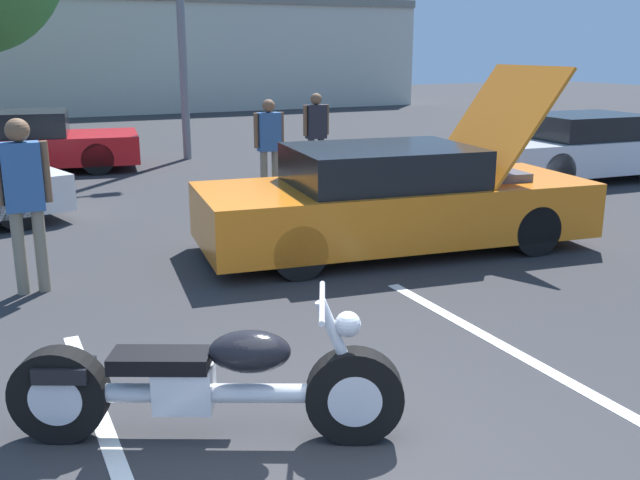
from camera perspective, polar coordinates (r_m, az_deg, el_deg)
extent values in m
cube|color=white|center=(5.74, 18.50, -10.27)|extent=(0.12, 4.76, 0.01)
cube|color=beige|center=(29.25, -23.28, 13.48)|extent=(32.00, 4.00, 4.40)
cylinder|color=black|center=(4.52, 2.78, -12.35)|extent=(0.62, 0.41, 0.61)
cylinder|color=black|center=(4.81, -20.10, -11.55)|extent=(0.62, 0.41, 0.61)
cylinder|color=silver|center=(4.52, 2.78, -12.35)|extent=(0.38, 0.30, 0.33)
cylinder|color=silver|center=(4.81, -20.10, -11.55)|extent=(0.38, 0.30, 0.33)
cylinder|color=silver|center=(4.57, -9.05, -12.00)|extent=(1.45, 0.79, 0.12)
cube|color=silver|center=(4.58, -10.80, -11.49)|extent=(0.43, 0.37, 0.28)
ellipsoid|color=black|center=(4.41, -5.63, -8.87)|extent=(0.58, 0.47, 0.26)
cube|color=black|center=(4.53, -12.64, -9.37)|extent=(0.66, 0.50, 0.10)
cube|color=black|center=(4.72, -19.76, -9.77)|extent=(0.40, 0.34, 0.10)
cylinder|color=silver|center=(4.38, 1.62, -8.60)|extent=(0.31, 0.20, 0.62)
cylinder|color=silver|center=(4.27, 0.16, -5.00)|extent=(0.34, 0.64, 0.04)
sphere|color=silver|center=(4.32, 2.24, -6.75)|extent=(0.16, 0.16, 0.16)
cylinder|color=silver|center=(4.78, -13.80, -11.83)|extent=(1.11, 0.61, 0.09)
cube|color=orange|center=(8.72, 6.02, 2.45)|extent=(4.91, 2.34, 0.66)
cube|color=black|center=(8.55, 4.96, 5.98)|extent=(2.31, 1.84, 0.45)
cylinder|color=black|center=(8.84, 16.76, 0.77)|extent=(0.63, 0.29, 0.61)
cylinder|color=black|center=(10.10, 11.78, 2.82)|extent=(0.63, 0.29, 0.61)
cylinder|color=black|center=(7.57, -1.74, -0.92)|extent=(0.63, 0.29, 0.61)
cylinder|color=black|center=(9.01, -4.58, 1.63)|extent=(0.63, 0.29, 0.61)
cube|color=orange|center=(9.21, 13.96, 9.09)|extent=(1.18, 1.73, 1.38)
cube|color=#4C4C51|center=(9.28, 13.43, 4.68)|extent=(0.72, 1.04, 0.28)
cube|color=red|center=(15.49, -22.31, 6.74)|extent=(4.48, 2.45, 0.56)
cube|color=black|center=(15.45, -23.14, 8.57)|extent=(2.14, 1.92, 0.48)
cylinder|color=black|center=(14.65, -17.37, 6.21)|extent=(0.65, 0.31, 0.62)
cylinder|color=black|center=(16.24, -17.38, 7.01)|extent=(0.65, 0.31, 0.62)
cylinder|color=black|center=(10.47, -23.01, 2.50)|extent=(0.69, 0.38, 0.66)
cube|color=silver|center=(14.50, 20.74, 6.53)|extent=(4.62, 2.08, 0.60)
cube|color=black|center=(14.32, 20.39, 8.56)|extent=(2.13, 1.74, 0.44)
cylinder|color=black|center=(16.03, 22.56, 6.54)|extent=(0.68, 0.27, 0.67)
cylinder|color=black|center=(13.03, 18.39, 5.21)|extent=(0.68, 0.27, 0.67)
cylinder|color=black|center=(14.24, 14.38, 6.29)|extent=(0.68, 0.27, 0.67)
cylinder|color=gray|center=(11.74, -4.50, 5.20)|extent=(0.12, 0.12, 0.78)
cylinder|color=gray|center=(11.81, -3.59, 5.28)|extent=(0.12, 0.12, 0.78)
cube|color=#335B93|center=(11.68, -4.10, 8.62)|extent=(0.36, 0.20, 0.62)
cylinder|color=brown|center=(11.59, -5.13, 8.71)|extent=(0.08, 0.08, 0.56)
cylinder|color=brown|center=(11.75, -3.10, 8.83)|extent=(0.08, 0.08, 0.56)
sphere|color=brown|center=(11.64, -4.14, 10.65)|extent=(0.21, 0.21, 0.21)
cylinder|color=gray|center=(7.67, -22.89, -0.97)|extent=(0.12, 0.12, 0.85)
cylinder|color=gray|center=(7.68, -21.41, -0.81)|extent=(0.12, 0.12, 0.85)
cube|color=#335B93|center=(7.52, -22.72, 4.69)|extent=(0.36, 0.20, 0.67)
cylinder|color=brown|center=(7.53, -21.07, 5.12)|extent=(0.08, 0.08, 0.60)
sphere|color=brown|center=(7.46, -23.07, 8.09)|extent=(0.23, 0.23, 0.23)
cylinder|color=#333338|center=(13.37, -0.70, 6.45)|extent=(0.12, 0.12, 0.78)
cylinder|color=#333338|center=(13.45, 0.08, 6.50)|extent=(0.12, 0.12, 0.78)
cube|color=#26262D|center=(13.32, -0.31, 9.45)|extent=(0.36, 0.20, 0.62)
cylinder|color=brown|center=(13.23, -1.19, 9.54)|extent=(0.08, 0.08, 0.56)
cylinder|color=brown|center=(13.42, 0.55, 9.62)|extent=(0.08, 0.08, 0.56)
sphere|color=brown|center=(13.29, -0.32, 11.22)|extent=(0.21, 0.21, 0.21)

